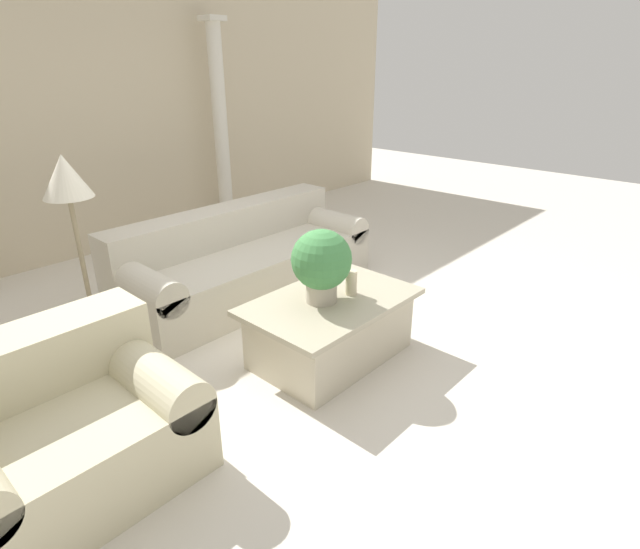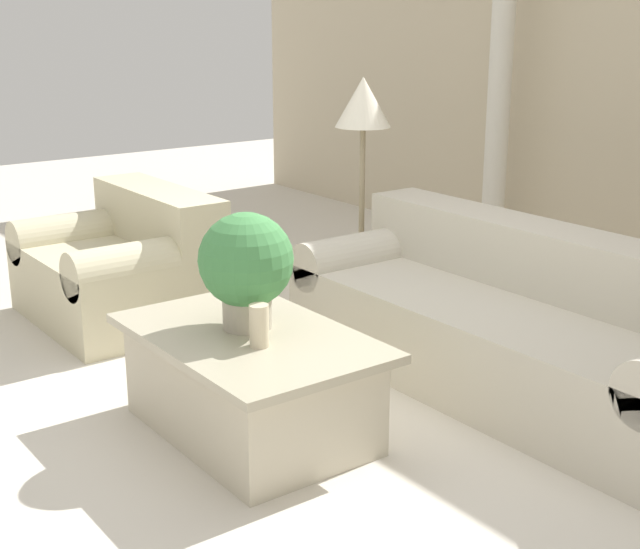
{
  "view_description": "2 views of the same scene",
  "coord_description": "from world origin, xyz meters",
  "px_view_note": "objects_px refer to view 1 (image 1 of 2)",
  "views": [
    {
      "loc": [
        -2.43,
        -2.47,
        2.03
      ],
      "look_at": [
        0.16,
        -0.09,
        0.52
      ],
      "focal_mm": 28.0,
      "sensor_mm": 36.0,
      "label": 1
    },
    {
      "loc": [
        3.09,
        -2.3,
        1.83
      ],
      "look_at": [
        -0.2,
        0.14,
        0.61
      ],
      "focal_mm": 50.0,
      "sensor_mm": 36.0,
      "label": 2
    }
  ],
  "objects_px": {
    "coffee_table": "(331,328)",
    "potted_plant": "(321,262)",
    "floor_lamp": "(68,189)",
    "sofa_long": "(245,260)",
    "loveseat": "(60,427)"
  },
  "relations": [
    {
      "from": "coffee_table",
      "to": "potted_plant",
      "type": "bearing_deg",
      "value": 153.09
    },
    {
      "from": "floor_lamp",
      "to": "potted_plant",
      "type": "bearing_deg",
      "value": -55.64
    },
    {
      "from": "coffee_table",
      "to": "sofa_long",
      "type": "bearing_deg",
      "value": 76.77
    },
    {
      "from": "sofa_long",
      "to": "potted_plant",
      "type": "xyz_separation_m",
      "value": [
        -0.38,
        -1.32,
        0.45
      ]
    },
    {
      "from": "floor_lamp",
      "to": "sofa_long",
      "type": "bearing_deg",
      "value": -6.12
    },
    {
      "from": "potted_plant",
      "to": "coffee_table",
      "type": "bearing_deg",
      "value": -26.91
    },
    {
      "from": "coffee_table",
      "to": "floor_lamp",
      "type": "bearing_deg",
      "value": 125.44
    },
    {
      "from": "sofa_long",
      "to": "coffee_table",
      "type": "bearing_deg",
      "value": -103.23
    },
    {
      "from": "sofa_long",
      "to": "coffee_table",
      "type": "distance_m",
      "value": 1.4
    },
    {
      "from": "loveseat",
      "to": "floor_lamp",
      "type": "bearing_deg",
      "value": 60.0
    },
    {
      "from": "potted_plant",
      "to": "floor_lamp",
      "type": "distance_m",
      "value": 1.84
    },
    {
      "from": "coffee_table",
      "to": "potted_plant",
      "type": "xyz_separation_m",
      "value": [
        -0.06,
        0.03,
        0.53
      ]
    },
    {
      "from": "potted_plant",
      "to": "floor_lamp",
      "type": "bearing_deg",
      "value": 124.36
    },
    {
      "from": "floor_lamp",
      "to": "coffee_table",
      "type": "bearing_deg",
      "value": -54.56
    },
    {
      "from": "coffee_table",
      "to": "loveseat",
      "type": "bearing_deg",
      "value": 172.78
    }
  ]
}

